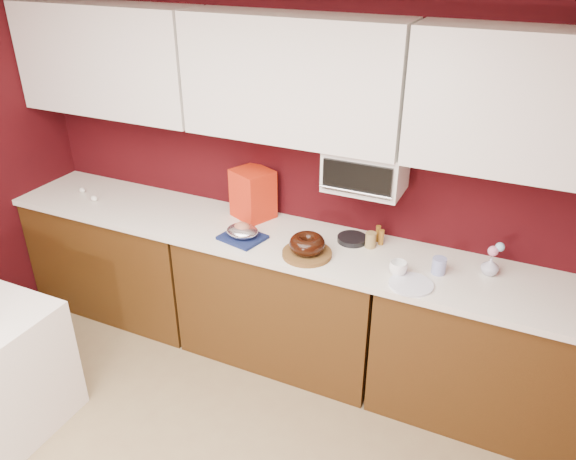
% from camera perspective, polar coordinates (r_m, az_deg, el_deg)
% --- Properties ---
extents(wall_back, '(4.00, 0.02, 2.50)m').
position_cam_1_polar(wall_back, '(3.61, 1.65, 6.24)').
color(wall_back, '#35070A').
rests_on(wall_back, floor).
extents(base_cabinet_left, '(1.31, 0.58, 0.86)m').
position_cam_1_polar(base_cabinet_left, '(4.40, -16.35, -2.64)').
color(base_cabinet_left, '#44280D').
rests_on(base_cabinet_left, floor).
extents(base_cabinet_center, '(1.31, 0.58, 0.86)m').
position_cam_1_polar(base_cabinet_center, '(3.74, -0.42, -7.13)').
color(base_cabinet_center, '#44280D').
rests_on(base_cabinet_center, floor).
extents(base_cabinet_right, '(1.31, 0.58, 0.86)m').
position_cam_1_polar(base_cabinet_right, '(3.50, 20.16, -11.98)').
color(base_cabinet_right, '#44280D').
rests_on(base_cabinet_right, floor).
extents(countertop, '(4.00, 0.62, 0.04)m').
position_cam_1_polar(countertop, '(3.51, -0.45, -1.09)').
color(countertop, white).
rests_on(countertop, base_cabinet_center).
extents(upper_cabinet_left, '(1.31, 0.33, 0.70)m').
position_cam_1_polar(upper_cabinet_left, '(4.01, -17.75, 16.15)').
color(upper_cabinet_left, white).
rests_on(upper_cabinet_left, wall_back).
extents(upper_cabinet_center, '(1.31, 0.33, 0.70)m').
position_cam_1_polar(upper_cabinet_center, '(3.28, 0.61, 15.06)').
color(upper_cabinet_center, white).
rests_on(upper_cabinet_center, wall_back).
extents(upper_cabinet_right, '(1.31, 0.33, 0.70)m').
position_cam_1_polar(upper_cabinet_right, '(3.01, 24.93, 11.34)').
color(upper_cabinet_right, white).
rests_on(upper_cabinet_right, wall_back).
extents(toaster_oven, '(0.45, 0.30, 0.25)m').
position_cam_1_polar(toaster_oven, '(3.29, 7.91, 6.15)').
color(toaster_oven, white).
rests_on(toaster_oven, upper_cabinet_center).
extents(toaster_oven_door, '(0.40, 0.02, 0.18)m').
position_cam_1_polar(toaster_oven_door, '(3.15, 7.01, 5.20)').
color(toaster_oven_door, black).
rests_on(toaster_oven_door, toaster_oven).
extents(toaster_oven_handle, '(0.42, 0.02, 0.02)m').
position_cam_1_polar(toaster_oven_handle, '(3.16, 6.84, 3.85)').
color(toaster_oven_handle, silver).
rests_on(toaster_oven_handle, toaster_oven).
extents(cake_base, '(0.31, 0.31, 0.03)m').
position_cam_1_polar(cake_base, '(3.30, 1.94, -2.41)').
color(cake_base, brown).
rests_on(cake_base, countertop).
extents(bundt_cake, '(0.26, 0.26, 0.09)m').
position_cam_1_polar(bundt_cake, '(3.27, 1.95, -1.40)').
color(bundt_cake, black).
rests_on(bundt_cake, cake_base).
extents(navy_towel, '(0.30, 0.27, 0.02)m').
position_cam_1_polar(navy_towel, '(3.49, -4.64, -0.76)').
color(navy_towel, '#131D48').
rests_on(navy_towel, countertop).
extents(foil_ham_nest, '(0.25, 0.24, 0.08)m').
position_cam_1_polar(foil_ham_nest, '(3.47, -4.67, -0.10)').
color(foil_ham_nest, white).
rests_on(foil_ham_nest, navy_towel).
extents(roasted_ham, '(0.12, 0.11, 0.07)m').
position_cam_1_polar(roasted_ham, '(3.46, -4.69, 0.27)').
color(roasted_ham, '#B26951').
rests_on(roasted_ham, foil_ham_nest).
extents(pandoro_box, '(0.31, 0.30, 0.33)m').
position_cam_1_polar(pandoro_box, '(3.71, -3.58, 3.70)').
color(pandoro_box, '#B30B0E').
rests_on(pandoro_box, countertop).
extents(dark_pan, '(0.24, 0.24, 0.03)m').
position_cam_1_polar(dark_pan, '(3.47, 6.53, -0.92)').
color(dark_pan, black).
rests_on(dark_pan, countertop).
extents(coffee_mug, '(0.11, 0.11, 0.10)m').
position_cam_1_polar(coffee_mug, '(3.16, 11.14, -3.71)').
color(coffee_mug, white).
rests_on(coffee_mug, countertop).
extents(blue_jar, '(0.08, 0.08, 0.09)m').
position_cam_1_polar(blue_jar, '(3.23, 15.08, -3.53)').
color(blue_jar, '#1C349C').
rests_on(blue_jar, countertop).
extents(flower_vase, '(0.10, 0.10, 0.12)m').
position_cam_1_polar(flower_vase, '(3.30, 19.87, -3.36)').
color(flower_vase, '#AFB2C7').
rests_on(flower_vase, countertop).
extents(flower_pink, '(0.06, 0.06, 0.06)m').
position_cam_1_polar(flower_pink, '(3.25, 20.12, -2.02)').
color(flower_pink, pink).
rests_on(flower_pink, flower_vase).
extents(flower_blue, '(0.05, 0.05, 0.05)m').
position_cam_1_polar(flower_blue, '(3.26, 20.74, -1.62)').
color(flower_blue, '#90C7E7').
rests_on(flower_blue, flower_vase).
extents(china_plate, '(0.30, 0.30, 0.01)m').
position_cam_1_polar(china_plate, '(3.10, 12.38, -5.42)').
color(china_plate, white).
rests_on(china_plate, countertop).
extents(amber_bottle, '(0.04, 0.04, 0.10)m').
position_cam_1_polar(amber_bottle, '(3.45, 9.45, -0.74)').
color(amber_bottle, brown).
rests_on(amber_bottle, countertop).
extents(paper_cup, '(0.07, 0.07, 0.10)m').
position_cam_1_polar(paper_cup, '(3.41, 8.39, -1.01)').
color(paper_cup, olive).
rests_on(paper_cup, countertop).
extents(egg_left, '(0.05, 0.04, 0.04)m').
position_cam_1_polar(egg_left, '(4.38, -20.19, 3.82)').
color(egg_left, silver).
rests_on(egg_left, countertop).
extents(egg_right, '(0.06, 0.05, 0.04)m').
position_cam_1_polar(egg_right, '(4.21, -19.10, 3.05)').
color(egg_right, white).
rests_on(egg_right, countertop).
extents(amber_bottle_tall, '(0.04, 0.04, 0.11)m').
position_cam_1_polar(amber_bottle_tall, '(3.48, 9.14, -0.36)').
color(amber_bottle_tall, brown).
rests_on(amber_bottle_tall, countertop).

